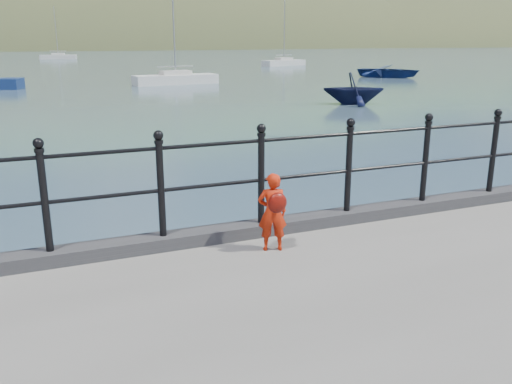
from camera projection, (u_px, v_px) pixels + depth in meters
name	position (u px, v px, depth m)	size (l,w,h in m)	color
ground	(212.00, 311.00, 6.77)	(600.00, 600.00, 0.00)	#2D4251
kerb	(214.00, 234.00, 6.35)	(60.00, 0.30, 0.15)	#28282B
railing	(213.00, 172.00, 6.14)	(18.11, 0.11, 1.20)	black
far_shore	(128.00, 99.00, 239.82)	(830.00, 200.00, 156.00)	#333A21
child	(273.00, 211.00, 5.96)	(0.37, 0.33, 0.89)	red
launch_blue	(389.00, 71.00, 47.11)	(3.78, 5.29, 1.09)	navy
launch_navy	(354.00, 88.00, 27.76)	(2.67, 3.09, 1.63)	black
sailboat_deep	(58.00, 57.00, 88.04)	(5.84, 2.75, 8.39)	beige
sailboat_near	(176.00, 80.00, 40.03)	(6.35, 2.34, 8.54)	silver
sailboat_far	(284.00, 63.00, 67.03)	(6.17, 3.28, 8.56)	silver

